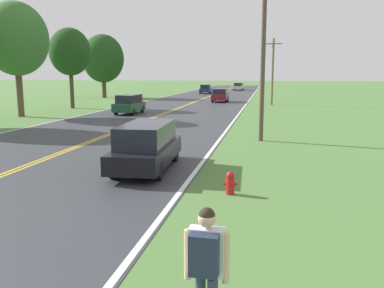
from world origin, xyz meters
The scene contains 12 objects.
hitchhiker_person centered at (8.24, 5.27, 1.09)m, with size 0.61×0.44×1.79m.
fire_hydrant centered at (7.96, 11.84, 0.34)m, with size 0.41×0.25×0.67m.
utility_pole_midground centered at (8.63, 21.70, 4.57)m, with size 1.80×0.24×8.82m.
utility_pole_far centered at (9.32, 46.81, 3.79)m, with size 1.80×0.24×7.28m.
tree_left_verge centered at (-10.54, 38.63, 5.57)m, with size 4.06×4.06×7.94m.
tree_right_cluster centered at (-14.57, 56.47, 5.58)m, with size 5.93×5.93×9.01m.
tree_far_back centered at (-10.89, 30.38, 6.17)m, with size 5.05×5.05×9.10m.
car_black_van_nearest centered at (4.65, 14.43, 0.89)m, with size 1.98×4.88×1.70m.
car_dark_green_van_approaching centered at (-2.93, 34.14, 0.87)m, with size 1.71×4.07×1.66m.
car_maroon_hatchback_mid_near centered at (3.12, 50.48, 0.87)m, with size 1.83×4.01×1.64m.
car_dark_blue_sedan_mid_far centered at (-1.88, 71.01, 0.81)m, with size 1.96×4.22×1.58m.
car_silver_van_receding centered at (2.73, 86.87, 0.84)m, with size 2.07×4.94×1.55m.
Camera 1 is at (8.98, 0.38, 3.48)m, focal length 38.00 mm.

